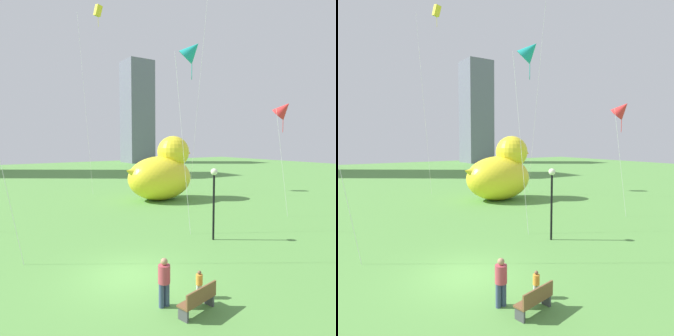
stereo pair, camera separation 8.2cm
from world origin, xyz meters
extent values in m
plane|color=#569142|center=(0.00, 0.00, 0.00)|extent=(140.00, 140.00, 0.00)
cube|color=brown|center=(0.67, -3.65, 0.42)|extent=(1.53, 0.76, 0.06)
cube|color=brown|center=(0.71, -3.84, 0.68)|extent=(1.44, 0.38, 0.45)
cube|color=#47474C|center=(0.03, -3.80, 0.20)|extent=(0.16, 0.38, 0.39)
cube|color=#47474C|center=(1.31, -3.51, 0.20)|extent=(0.16, 0.38, 0.39)
cylinder|color=#38476B|center=(-0.12, -2.77, 0.41)|extent=(0.19, 0.19, 0.81)
cylinder|color=#38476B|center=(0.09, -2.77, 0.41)|extent=(0.19, 0.19, 0.81)
cylinder|color=#B23F4C|center=(-0.02, -2.77, 1.12)|extent=(0.41, 0.41, 0.61)
sphere|color=#A87C5B|center=(-0.02, -2.77, 1.54)|extent=(0.24, 0.24, 0.24)
cylinder|color=silver|center=(1.27, -2.95, 0.24)|extent=(0.11, 0.11, 0.48)
cylinder|color=silver|center=(1.39, -2.95, 0.24)|extent=(0.11, 0.11, 0.48)
cylinder|color=gold|center=(1.33, -2.95, 0.66)|extent=(0.24, 0.24, 0.36)
sphere|color=brown|center=(1.33, -2.95, 0.91)|extent=(0.14, 0.14, 0.14)
ellipsoid|color=yellow|center=(9.78, 13.43, 2.05)|extent=(6.28, 4.64, 4.10)
sphere|color=yellow|center=(11.28, 13.43, 4.47)|extent=(3.06, 3.06, 3.06)
cone|color=orange|center=(12.66, 13.43, 4.32)|extent=(1.38, 1.38, 1.38)
cone|color=yellow|center=(7.05, 13.43, 2.73)|extent=(1.88, 1.64, 1.97)
cylinder|color=black|center=(6.07, 1.69, 1.83)|extent=(0.12, 0.12, 3.67)
sphere|color=#EAEACC|center=(6.07, 1.69, 3.82)|extent=(0.38, 0.38, 0.38)
cube|color=slate|center=(32.00, 60.59, 12.82)|extent=(6.66, 6.89, 25.65)
cylinder|color=silver|center=(13.95, 3.21, 3.92)|extent=(0.65, 0.82, 7.85)
cone|color=red|center=(14.35, 3.52, 7.85)|extent=(1.61, 1.86, 1.56)
cylinder|color=red|center=(14.35, 3.52, 6.95)|extent=(0.04, 0.04, 1.60)
cylinder|color=silver|center=(5.57, 21.82, 9.72)|extent=(0.18, 3.38, 19.44)
cube|color=yellow|center=(7.25, 21.90, 19.43)|extent=(0.84, 0.88, 1.28)
cylinder|color=yellow|center=(7.25, 21.90, 18.53)|extent=(0.04, 0.04, 1.60)
cylinder|color=silver|center=(5.55, 3.95, 5.45)|extent=(0.20, 1.46, 10.90)
cone|color=teal|center=(6.28, 4.04, 10.90)|extent=(1.86, 1.89, 1.56)
cylinder|color=teal|center=(6.28, 4.04, 10.00)|extent=(0.04, 0.04, 1.60)
cylinder|color=silver|center=(14.18, 13.23, 10.21)|extent=(0.44, 3.36, 20.42)
camera|label=1|loc=(-5.33, -11.16, 5.51)|focal=33.22mm
camera|label=2|loc=(-5.26, -11.21, 5.51)|focal=33.22mm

